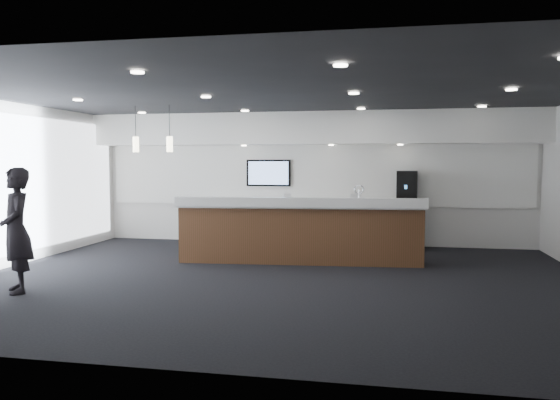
# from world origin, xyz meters

# --- Properties ---
(ground) EXTENTS (10.00, 10.00, 0.00)m
(ground) POSITION_xyz_m (0.00, 0.00, 0.00)
(ground) COLOR black
(ground) RESTS_ON ground
(ceiling) EXTENTS (10.00, 8.00, 0.02)m
(ceiling) POSITION_xyz_m (0.00, 0.00, 3.00)
(ceiling) COLOR black
(ceiling) RESTS_ON back_wall
(back_wall) EXTENTS (10.00, 0.02, 3.00)m
(back_wall) POSITION_xyz_m (0.00, 4.00, 1.50)
(back_wall) COLOR silver
(back_wall) RESTS_ON ground
(left_wall) EXTENTS (0.02, 8.00, 3.00)m
(left_wall) POSITION_xyz_m (-5.00, 0.00, 1.50)
(left_wall) COLOR silver
(left_wall) RESTS_ON ground
(soffit_bulkhead) EXTENTS (10.00, 0.90, 0.70)m
(soffit_bulkhead) POSITION_xyz_m (0.00, 3.55, 2.65)
(soffit_bulkhead) COLOR white
(soffit_bulkhead) RESTS_ON back_wall
(alcove_panel) EXTENTS (9.80, 0.06, 1.40)m
(alcove_panel) POSITION_xyz_m (0.00, 3.97, 1.60)
(alcove_panel) COLOR white
(alcove_panel) RESTS_ON back_wall
(window_blinds_wall) EXTENTS (0.04, 7.36, 2.55)m
(window_blinds_wall) POSITION_xyz_m (-4.96, 0.00, 1.50)
(window_blinds_wall) COLOR silver
(window_blinds_wall) RESTS_ON left_wall
(back_credenza) EXTENTS (5.06, 0.66, 0.95)m
(back_credenza) POSITION_xyz_m (-0.00, 3.64, 0.48)
(back_credenza) COLOR gray
(back_credenza) RESTS_ON ground
(wall_tv) EXTENTS (1.05, 0.08, 0.62)m
(wall_tv) POSITION_xyz_m (-1.00, 3.91, 1.65)
(wall_tv) COLOR black
(wall_tv) RESTS_ON back_wall
(pendant_left) EXTENTS (0.12, 0.12, 0.30)m
(pendant_left) POSITION_xyz_m (-2.40, 0.80, 2.25)
(pendant_left) COLOR #F6EBC0
(pendant_left) RESTS_ON ceiling
(pendant_right) EXTENTS (0.12, 0.12, 0.30)m
(pendant_right) POSITION_xyz_m (-3.10, 0.80, 2.25)
(pendant_right) COLOR #F6EBC0
(pendant_right) RESTS_ON ceiling
(ceiling_can_lights) EXTENTS (7.00, 5.00, 0.02)m
(ceiling_can_lights) POSITION_xyz_m (0.00, 0.00, 2.97)
(ceiling_can_lights) COLOR white
(ceiling_can_lights) RESTS_ON ceiling
(service_counter) EXTENTS (4.67, 1.14, 1.49)m
(service_counter) POSITION_xyz_m (0.12, 1.54, 0.58)
(service_counter) COLOR #4B3119
(service_counter) RESTS_ON ground
(coffee_machine) EXTENTS (0.47, 0.59, 0.76)m
(coffee_machine) POSITION_xyz_m (2.17, 3.68, 1.33)
(coffee_machine) COLOR black
(coffee_machine) RESTS_ON back_credenza
(info_sign_left) EXTENTS (0.17, 0.07, 0.24)m
(info_sign_left) POSITION_xyz_m (-0.48, 3.53, 1.07)
(info_sign_left) COLOR white
(info_sign_left) RESTS_ON back_credenza
(info_sign_right) EXTENTS (0.19, 0.06, 0.26)m
(info_sign_right) POSITION_xyz_m (1.02, 3.54, 1.08)
(info_sign_right) COLOR white
(info_sign_right) RESTS_ON back_credenza
(lounge_guest) EXTENTS (0.78, 0.79, 1.83)m
(lounge_guest) POSITION_xyz_m (-3.57, -1.60, 0.92)
(lounge_guest) COLOR black
(lounge_guest) RESTS_ON ground
(cup_0) EXTENTS (0.09, 0.09, 0.09)m
(cup_0) POSITION_xyz_m (1.49, 3.53, 0.99)
(cup_0) COLOR white
(cup_0) RESTS_ON back_credenza
(cup_1) EXTENTS (0.13, 0.13, 0.09)m
(cup_1) POSITION_xyz_m (1.35, 3.53, 0.99)
(cup_1) COLOR white
(cup_1) RESTS_ON back_credenza
(cup_2) EXTENTS (0.11, 0.11, 0.09)m
(cup_2) POSITION_xyz_m (1.21, 3.53, 0.99)
(cup_2) COLOR white
(cup_2) RESTS_ON back_credenza
(cup_3) EXTENTS (0.12, 0.12, 0.09)m
(cup_3) POSITION_xyz_m (1.07, 3.53, 0.99)
(cup_3) COLOR white
(cup_3) RESTS_ON back_credenza
(cup_4) EXTENTS (0.13, 0.13, 0.09)m
(cup_4) POSITION_xyz_m (0.93, 3.53, 0.99)
(cup_4) COLOR white
(cup_4) RESTS_ON back_credenza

